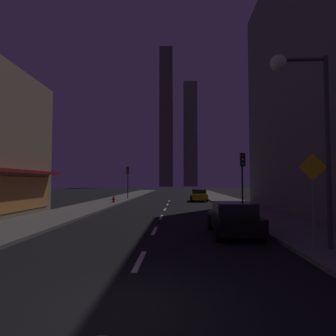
{
  "coord_description": "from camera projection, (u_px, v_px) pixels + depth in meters",
  "views": [
    {
      "loc": [
        1.17,
        -5.26,
        2.36
      ],
      "look_at": [
        0.0,
        25.53,
        3.88
      ],
      "focal_mm": 30.05,
      "sensor_mm": 36.0,
      "label": 1
    }
  ],
  "objects": [
    {
      "name": "pedestrian_crossing_sign",
      "position": [
        313.0,
        192.0,
        9.26
      ],
      "size": [
        0.91,
        0.08,
        3.15
      ],
      "color": "slate",
      "rests_on": "sidewalk_right"
    },
    {
      "name": "fire_hydrant_far_left",
      "position": [
        114.0,
        199.0,
        30.43
      ],
      "size": [
        0.42,
        0.3,
        0.65
      ],
      "color": "red",
      "rests_on": "sidewalk_left"
    },
    {
      "name": "ground_plane",
      "position": [
        170.0,
        200.0,
        37.12
      ],
      "size": [
        78.0,
        136.0,
        0.1
      ],
      "primitive_type": "cube",
      "color": "black"
    },
    {
      "name": "lane_marking_center",
      "position": [
        161.0,
        217.0,
        18.75
      ],
      "size": [
        0.16,
        33.4,
        0.01
      ],
      "color": "silver",
      "rests_on": "ground"
    },
    {
      "name": "sidewalk_right",
      "position": [
        223.0,
        199.0,
        36.86
      ],
      "size": [
        4.0,
        76.0,
        0.15
      ],
      "primitive_type": "cube",
      "color": "#605E59",
      "rests_on": "ground"
    },
    {
      "name": "skyscraper_distant_mid",
      "position": [
        190.0,
        134.0,
        147.44
      ],
      "size": [
        7.04,
        6.63,
        54.63
      ],
      "primitive_type": "cube",
      "color": "#615C48",
      "rests_on": "ground"
    },
    {
      "name": "traffic_light_far_left",
      "position": [
        128.0,
        175.0,
        36.73
      ],
      "size": [
        0.32,
        0.48,
        4.2
      ],
      "color": "#2D2D2D",
      "rests_on": "sidewalk_left"
    },
    {
      "name": "car_parked_near",
      "position": [
        233.0,
        218.0,
        12.45
      ],
      "size": [
        1.98,
        4.24,
        1.45
      ],
      "color": "black",
      "rests_on": "ground"
    },
    {
      "name": "skyscraper_distant_tall",
      "position": [
        166.0,
        117.0,
        143.58
      ],
      "size": [
        6.68,
        8.87,
        70.52
      ],
      "primitive_type": "cube",
      "color": "#514D3D",
      "rests_on": "ground"
    },
    {
      "name": "traffic_light_near_right",
      "position": [
        243.0,
        170.0,
        19.01
      ],
      "size": [
        0.32,
        0.48,
        4.2
      ],
      "color": "#2D2D2D",
      "rests_on": "sidewalk_right"
    },
    {
      "name": "car_parked_far",
      "position": [
        199.0,
        195.0,
        34.2
      ],
      "size": [
        1.98,
        4.24,
        1.45
      ],
      "color": "gold",
      "rests_on": "ground"
    },
    {
      "name": "street_lamp_right",
      "position": [
        302.0,
        102.0,
        9.56
      ],
      "size": [
        1.96,
        0.56,
        6.58
      ],
      "color": "#38383D",
      "rests_on": "sidewalk_right"
    },
    {
      "name": "sidewalk_left",
      "position": [
        117.0,
        199.0,
        37.39
      ],
      "size": [
        4.0,
        76.0,
        0.15
      ],
      "primitive_type": "cube",
      "color": "#605E59",
      "rests_on": "ground"
    }
  ]
}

